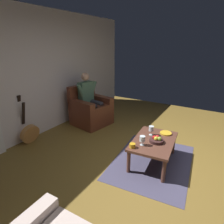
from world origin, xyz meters
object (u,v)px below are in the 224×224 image
object	(u,v)px
person_seated	(90,97)
wine_glass_near	(151,129)
decorative_dish	(166,133)
candle_jar	(132,146)
coffee_table	(154,143)
armchair	(90,111)
wine_glass_far	(142,139)
guitar	(30,132)
fruit_bowl	(157,140)

from	to	relation	value
person_seated	wine_glass_near	world-z (taller)	person_seated
wine_glass_near	decorative_dish	size ratio (longest dim) A/B	0.82
candle_jar	coffee_table	bearing A→B (deg)	152.95
armchair	decorative_dish	world-z (taller)	armchair
wine_glass_far	decorative_dish	distance (m)	0.63
coffee_table	guitar	bearing A→B (deg)	-74.93
person_seated	guitar	distance (m)	1.59
armchair	coffee_table	xyz separation A→B (m)	(0.81, 1.94, 0.02)
guitar	armchair	bearing A→B (deg)	162.62
decorative_dish	candle_jar	distance (m)	0.81
fruit_bowl	candle_jar	distance (m)	0.45
candle_jar	person_seated	bearing A→B (deg)	-124.72
armchair	candle_jar	xyz separation A→B (m)	(1.21, 1.74, 0.11)
guitar	decorative_dish	size ratio (longest dim) A/B	4.89
wine_glass_near	fruit_bowl	size ratio (longest dim) A/B	0.73
armchair	decorative_dish	size ratio (longest dim) A/B	4.75
guitar	wine_glass_far	world-z (taller)	guitar
wine_glass_far	candle_jar	xyz separation A→B (m)	(0.15, -0.10, -0.07)
wine_glass_near	wine_glass_far	xyz separation A→B (m)	(0.41, 0.00, -0.01)
person_seated	fruit_bowl	size ratio (longest dim) A/B	5.58
person_seated	guitar	bearing A→B (deg)	-7.38
person_seated	candle_jar	world-z (taller)	person_seated
armchair	decorative_dish	distance (m)	2.10
person_seated	fruit_bowl	xyz separation A→B (m)	(0.85, 2.01, -0.23)
coffee_table	candle_jar	distance (m)	0.46
coffee_table	wine_glass_far	world-z (taller)	wine_glass_far
guitar	candle_jar	distance (m)	2.22
coffee_table	candle_jar	xyz separation A→B (m)	(0.40, -0.20, 0.09)
fruit_bowl	person_seated	bearing A→B (deg)	-112.83
guitar	wine_glass_near	world-z (taller)	guitar
armchair	wine_glass_far	bearing A→B (deg)	69.81
fruit_bowl	candle_jar	world-z (taller)	fruit_bowl
coffee_table	wine_glass_far	distance (m)	0.31
decorative_dish	armchair	bearing A→B (deg)	-102.80
coffee_table	fruit_bowl	bearing A→B (deg)	57.77
person_seated	coffee_table	bearing A→B (deg)	77.19
wine_glass_far	guitar	bearing A→B (deg)	-80.16
coffee_table	guitar	size ratio (longest dim) A/B	1.04
person_seated	wine_glass_near	bearing A→B (deg)	80.38
coffee_table	wine_glass_far	bearing A→B (deg)	-23.41
wine_glass_far	candle_jar	size ratio (longest dim) A/B	1.66
fruit_bowl	coffee_table	bearing A→B (deg)	-122.23
armchair	wine_glass_far	xyz separation A→B (m)	(1.06, 1.84, 0.18)
coffee_table	wine_glass_far	size ratio (longest dim) A/B	6.66
wine_glass_near	decorative_dish	world-z (taller)	wine_glass_near
wine_glass_far	fruit_bowl	distance (m)	0.28
armchair	guitar	size ratio (longest dim) A/B	0.97
guitar	fruit_bowl	bearing A→B (deg)	103.95
decorative_dish	candle_jar	world-z (taller)	candle_jar
coffee_table	guitar	xyz separation A→B (m)	(0.65, -2.40, -0.14)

